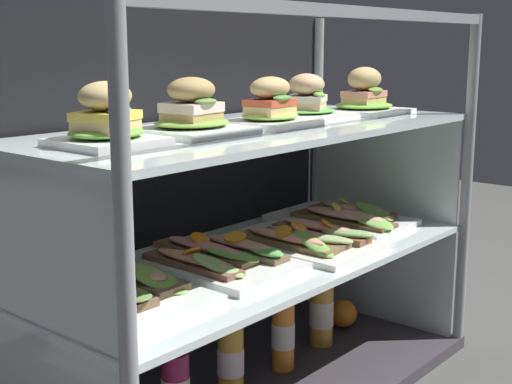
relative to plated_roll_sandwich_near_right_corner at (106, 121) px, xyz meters
name	(u,v)px	position (x,y,z in m)	size (l,w,h in m)	color
case_frame	(205,189)	(0.42, 0.17, -0.21)	(1.20, 0.52, 0.91)	gray
riser_lower_tier	(256,324)	(0.42, 0.01, -0.52)	(1.14, 0.46, 0.31)	silver
shelf_lower_glass	(256,259)	(0.42, 0.01, -0.35)	(1.16, 0.48, 0.02)	silver
riser_upper_tier	(256,195)	(0.42, 0.01, -0.20)	(1.14, 0.46, 0.29)	silver
shelf_upper_glass	(256,129)	(0.42, 0.01, -0.05)	(1.16, 0.48, 0.02)	silver
plated_roll_sandwich_near_right_corner	(106,121)	(0.00, 0.00, 0.00)	(0.17, 0.17, 0.12)	white
plated_roll_sandwich_far_left	(192,115)	(0.22, 0.01, 0.00)	(0.20, 0.20, 0.12)	white
plated_roll_sandwich_mid_left	(270,108)	(0.43, -0.02, 0.00)	(0.17, 0.17, 0.11)	white
plated_roll_sandwich_near_left_corner	(307,102)	(0.63, 0.02, 0.00)	(0.19, 0.19, 0.11)	white
plated_roll_sandwich_far_right	(364,97)	(0.84, -0.01, 0.00)	(0.20, 0.20, 0.12)	white
open_sandwich_tray_right_of_center	(117,287)	(0.03, 0.03, -0.33)	(0.24, 0.37, 0.07)	white
open_sandwich_tray_left_of_center	(215,258)	(0.30, 0.02, -0.33)	(0.24, 0.37, 0.07)	white
open_sandwich_tray_far_left	(305,239)	(0.55, -0.03, -0.33)	(0.24, 0.37, 0.06)	white
open_sandwich_tray_near_right_corner	(347,217)	(0.82, 0.02, -0.33)	(0.24, 0.38, 0.06)	white
juice_bottle_back_left	(231,356)	(0.36, 0.03, -0.58)	(0.06, 0.06, 0.22)	gold
juice_bottle_front_right_end	(283,332)	(0.54, 0.02, -0.57)	(0.06, 0.06, 0.23)	orange
juice_bottle_tucked_behind	(321,310)	(0.72, 0.03, -0.57)	(0.07, 0.07, 0.25)	gold
orange_fruit_beside_bottles	(343,313)	(0.86, 0.05, -0.63)	(0.08, 0.08, 0.08)	orange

